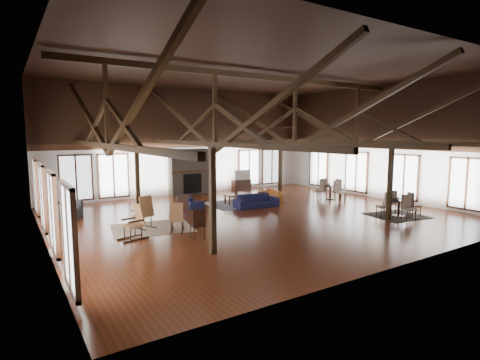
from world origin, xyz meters
TOP-DOWN VIEW (x-y plane):
  - floor at (0.00, 0.00)m, footprint 16.00×16.00m
  - ceiling at (0.00, 0.00)m, footprint 16.00×14.00m
  - wall_back at (0.00, 7.00)m, footprint 16.00×0.02m
  - wall_front at (0.00, -7.00)m, footprint 16.00×0.02m
  - wall_left at (-8.00, 0.00)m, footprint 0.02×14.00m
  - wall_right at (8.00, 0.00)m, footprint 0.02×14.00m
  - roof_truss at (0.00, 0.00)m, footprint 15.60×14.07m
  - post_grid at (0.00, 0.00)m, footprint 8.16×7.16m
  - fireplace at (0.00, 6.67)m, footprint 2.50×0.69m
  - ceiling_fan at (0.50, -1.00)m, footprint 1.60×1.60m
  - sofa_navy_front at (1.00, 1.50)m, footprint 2.16×1.01m
  - sofa_navy_left at (-1.54, 3.35)m, footprint 1.83×0.80m
  - sofa_orange at (2.84, 2.85)m, footprint 1.78×0.93m
  - coffee_table at (0.71, 2.79)m, footprint 1.40×0.95m
  - vase at (0.61, 2.70)m, footprint 0.21×0.21m
  - armchair at (-6.94, 3.56)m, footprint 1.40×1.44m
  - side_table_lamp at (-7.40, 4.34)m, footprint 0.44×0.44m
  - rocking_chair_a at (-4.72, 0.43)m, footprint 0.80×1.06m
  - rocking_chair_b at (-3.93, -0.67)m, footprint 0.78×0.93m
  - rocking_chair_c at (-5.40, -0.72)m, footprint 0.99×0.65m
  - side_chair_a at (-2.87, 1.11)m, footprint 0.59×0.59m
  - side_chair_b at (-3.69, -1.91)m, footprint 0.47×0.47m
  - cafe_table_near at (4.92, -3.31)m, footprint 1.91×1.91m
  - cafe_table_far at (5.60, 1.24)m, footprint 1.99×1.99m
  - cup_near at (4.85, -3.31)m, footprint 0.14×0.14m
  - cup_far at (5.56, 1.29)m, footprint 0.16×0.16m
  - tv_console at (3.52, 6.75)m, footprint 1.20×0.45m
  - television at (3.56, 6.75)m, footprint 1.07×0.27m
  - rug_tan at (-4.49, 0.31)m, footprint 3.14×2.65m
  - rug_navy at (0.84, 2.69)m, footprint 3.23×2.46m
  - rug_dark at (4.96, -3.22)m, footprint 2.44×2.27m

SIDE VIEW (x-z plane):
  - floor at x=0.00m, z-range 0.00..0.00m
  - rug_navy at x=0.84m, z-range 0.00..0.01m
  - rug_dark at x=4.96m, z-range 0.00..0.01m
  - rug_tan at x=-4.49m, z-range 0.00..0.01m
  - sofa_orange at x=2.84m, z-range 0.00..0.49m
  - sofa_navy_left at x=-1.54m, z-range 0.00..0.52m
  - tv_console at x=3.52m, z-range 0.00..0.60m
  - sofa_navy_front at x=1.00m, z-range 0.00..0.61m
  - armchair at x=-6.94m, z-range 0.00..0.72m
  - side_table_lamp at x=-7.40m, z-range -0.14..0.99m
  - coffee_table at x=0.71m, z-range 0.19..0.68m
  - cafe_table_near at x=4.92m, z-range 0.00..0.99m
  - rocking_chair_b at x=-3.93m, z-range -0.03..1.03m
  - cafe_table_far at x=5.60m, z-range 0.00..1.02m
  - rocking_chair_c at x=-5.40m, z-range -0.03..1.14m
  - rocking_chair_a at x=-4.72m, z-range -0.04..1.18m
  - vase at x=0.61m, z-range 0.49..0.66m
  - side_chair_a at x=-2.87m, z-range 0.08..1.08m
  - side_chair_b at x=-3.69m, z-range 0.08..1.08m
  - cup_near at x=4.85m, z-range 0.71..0.81m
  - cup_far at x=5.56m, z-range 0.74..0.84m
  - television at x=3.56m, z-range 0.60..1.21m
  - fireplace at x=0.00m, z-range -0.01..2.59m
  - post_grid at x=0.00m, z-range 0.00..3.05m
  - wall_back at x=0.00m, z-range 0.00..6.00m
  - wall_front at x=0.00m, z-range 0.00..6.00m
  - wall_left at x=-8.00m, z-range 0.00..6.00m
  - wall_right at x=8.00m, z-range 0.00..6.00m
  - ceiling_fan at x=0.50m, z-range 3.36..4.11m
  - roof_truss at x=0.00m, z-range 2.46..5.60m
  - ceiling at x=0.00m, z-range 5.99..6.01m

